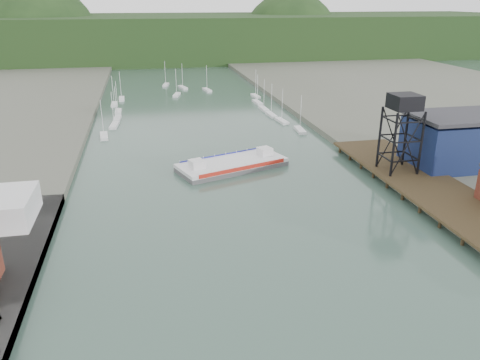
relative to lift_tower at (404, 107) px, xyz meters
name	(u,v)px	position (x,y,z in m)	size (l,w,h in m)	color
east_pier	(441,194)	(2.00, -13.00, -13.75)	(14.00, 70.00, 2.45)	black
lift_tower	(404,107)	(0.00, 0.00, 0.00)	(6.50, 6.50, 16.00)	black
blue_shed	(458,141)	(15.00, 2.00, -8.59)	(20.50, 14.50, 11.30)	#0D153A
marina_sailboats	(191,106)	(-34.92, 80.46, -15.30)	(57.71, 92.65, 0.90)	silver
distant_hills	(158,40)	(-38.98, 243.35, -5.27)	(500.00, 120.00, 80.00)	black
chain_ferry	(232,164)	(-32.55, 13.86, -14.64)	(26.19, 17.18, 3.51)	#4D4C4F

